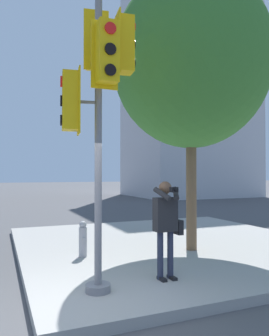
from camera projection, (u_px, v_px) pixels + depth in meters
The scene contains 7 objects.
ground_plane at pixel (72, 324), 4.38m from camera, with size 160.00×160.00×0.00m, color #4C4C4F.
sidewalk_corner at pixel (172, 244), 8.96m from camera, with size 8.00×8.00×0.17m.
traffic_signal_pole at pixel (99, 82), 5.19m from camera, with size 1.19×1.19×4.95m.
person_photographer at pixel (166, 220), 5.77m from camera, with size 0.58×0.54×1.72m.
street_tree at pixel (191, 62), 8.08m from camera, with size 3.88×3.88×6.76m.
fire_hydrant at pixel (83, 239), 7.30m from camera, with size 0.18×0.24×0.79m.
building_right at pixel (188, 83), 30.92m from camera, with size 10.56×9.02×21.22m.
Camera 1 is at (-0.93, -4.40, 2.01)m, focal length 35.00 mm.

